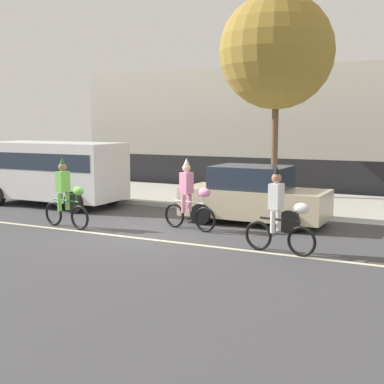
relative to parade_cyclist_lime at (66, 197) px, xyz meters
The scene contains 11 objects.
ground_plane 2.39m from the parade_cyclist_lime, ahead, with size 80.00×80.00×0.00m, color #424244.
road_centre_line 2.39m from the parade_cyclist_lime, ahead, with size 36.00×0.14×0.01m, color beige.
sidewalk_curb 7.15m from the parade_cyclist_lime, 71.77° to the left, with size 60.00×5.00×0.15m, color #ADAAA3.
fence_line 9.91m from the parade_cyclist_lime, 77.03° to the left, with size 40.00×0.08×1.40m, color black.
building_backdrop 18.79m from the parade_cyclist_lime, 77.70° to the left, with size 28.00×8.00×5.62m, color beige.
parade_cyclist_lime is the anchor object (origin of this frame).
parade_cyclist_pink 3.38m from the parade_cyclist_lime, 22.16° to the left, with size 1.70×0.54×1.92m.
parade_cyclist_zebra 6.09m from the parade_cyclist_lime, ahead, with size 1.71×0.52×1.92m.
parked_van_white 4.20m from the parade_cyclist_lime, 135.05° to the left, with size 5.00×2.22×2.18m.
parked_car_beige 5.22m from the parade_cyclist_lime, 34.07° to the left, with size 4.10×1.92×1.64m.
street_tree_near_lamp 9.62m from the parade_cyclist_lime, 66.87° to the left, with size 4.18×4.18×7.35m.
Camera 1 is at (7.33, -11.53, 2.88)m, focal length 50.00 mm.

